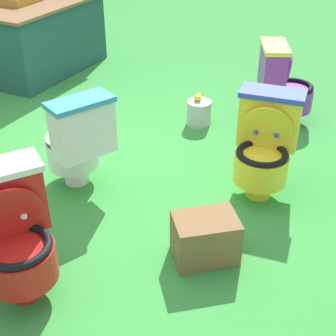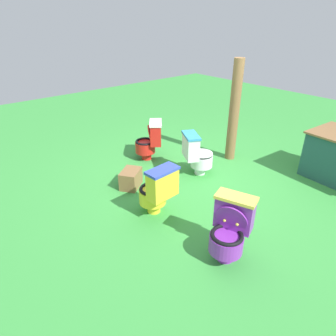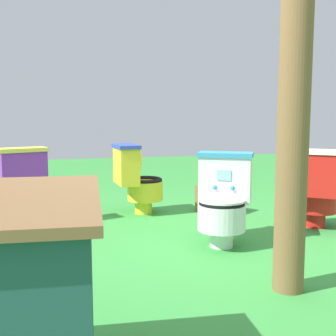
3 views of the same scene
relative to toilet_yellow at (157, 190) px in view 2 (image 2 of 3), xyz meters
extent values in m
plane|color=green|center=(-0.34, 1.12, -0.37)|extent=(14.00, 14.00, 0.00)
cylinder|color=yellow|center=(-0.07, -0.01, -0.30)|extent=(0.19, 0.19, 0.14)
cylinder|color=yellow|center=(-0.09, -0.01, -0.13)|extent=(0.39, 0.39, 0.20)
torus|color=black|center=(-0.09, -0.01, -0.02)|extent=(0.38, 0.38, 0.04)
cylinder|color=#3347B2|center=(-0.09, -0.01, -0.07)|extent=(0.26, 0.26, 0.01)
cube|color=yellow|center=(0.11, 0.01, 0.13)|extent=(0.22, 0.42, 0.37)
cube|color=#3347B2|center=(0.11, 0.01, 0.33)|extent=(0.24, 0.45, 0.04)
cube|color=#8CE0E5|center=(0.01, 0.00, 0.18)|extent=(0.02, 0.11, 0.08)
cylinder|color=yellow|center=(0.01, 0.00, 0.12)|extent=(0.11, 0.36, 0.35)
sphere|color=#3347B2|center=(0.01, -0.07, 0.08)|extent=(0.04, 0.04, 0.04)
sphere|color=#3347B2|center=(0.00, 0.07, 0.08)|extent=(0.04, 0.04, 0.04)
cylinder|color=red|center=(-1.49, 0.93, -0.30)|extent=(0.25, 0.25, 0.14)
cylinder|color=red|center=(-1.51, 0.92, -0.13)|extent=(0.52, 0.52, 0.20)
torus|color=black|center=(-1.51, 0.92, -0.02)|extent=(0.50, 0.50, 0.04)
cylinder|color=white|center=(-1.51, 0.92, -0.07)|extent=(0.34, 0.34, 0.01)
cube|color=red|center=(-1.38, 1.07, 0.13)|extent=(0.44, 0.40, 0.37)
cube|color=white|center=(-1.38, 1.07, 0.33)|extent=(0.47, 0.44, 0.04)
cube|color=#8CE0E5|center=(-1.44, 0.99, 0.18)|extent=(0.09, 0.07, 0.08)
cylinder|color=red|center=(-1.44, 0.99, 0.12)|extent=(0.33, 0.29, 0.35)
sphere|color=white|center=(-1.39, 0.95, 0.08)|extent=(0.04, 0.04, 0.04)
sphere|color=white|center=(-1.50, 1.03, 0.08)|extent=(0.04, 0.04, 0.04)
cylinder|color=purple|center=(1.16, 0.04, -0.30)|extent=(0.23, 0.23, 0.14)
cylinder|color=purple|center=(1.16, 0.02, -0.13)|extent=(0.47, 0.47, 0.20)
torus|color=black|center=(1.16, 0.02, -0.02)|extent=(0.45, 0.45, 0.04)
cylinder|color=#EACC4C|center=(1.16, 0.02, -0.07)|extent=(0.31, 0.31, 0.01)
cube|color=purple|center=(1.10, 0.21, 0.13)|extent=(0.45, 0.32, 0.37)
cube|color=#EACC4C|center=(1.10, 0.21, 0.33)|extent=(0.48, 0.35, 0.04)
cube|color=#8CE0E5|center=(1.13, 0.11, 0.18)|extent=(0.11, 0.05, 0.08)
cylinder|color=purple|center=(1.13, 0.12, 0.12)|extent=(0.36, 0.20, 0.35)
sphere|color=#EACC4C|center=(1.20, 0.14, 0.08)|extent=(0.04, 0.04, 0.04)
sphere|color=#EACC4C|center=(1.07, 0.09, 0.08)|extent=(0.04, 0.04, 0.04)
cylinder|color=white|center=(-0.44, 1.28, -0.30)|extent=(0.24, 0.24, 0.14)
cylinder|color=white|center=(-0.43, 1.30, -0.13)|extent=(0.50, 0.50, 0.20)
torus|color=black|center=(-0.43, 1.30, -0.02)|extent=(0.48, 0.48, 0.04)
cylinder|color=#338CBF|center=(-0.43, 1.30, -0.07)|extent=(0.33, 0.33, 0.01)
cube|color=white|center=(-0.52, 1.12, 0.13)|extent=(0.45, 0.36, 0.37)
cube|color=#338CBF|center=(-0.52, 1.12, 0.33)|extent=(0.48, 0.40, 0.04)
cube|color=#8CE0E5|center=(-0.47, 1.21, 0.18)|extent=(0.10, 0.06, 0.08)
cylinder|color=white|center=(-0.43, 1.30, 0.00)|extent=(0.49, 0.49, 0.02)
sphere|color=#338CBF|center=(-0.53, 1.25, 0.08)|extent=(0.04, 0.04, 0.04)
sphere|color=#338CBF|center=(-0.41, 1.18, 0.08)|extent=(0.04, 0.04, 0.04)
cylinder|color=brown|center=(-0.51, 2.16, 0.53)|extent=(0.18, 0.18, 1.81)
cube|color=brown|center=(-0.83, 0.13, -0.23)|extent=(0.43, 0.45, 0.28)
cylinder|color=#B7B7BF|center=(0.81, 0.77, -0.26)|extent=(0.22, 0.22, 0.22)
ellipsoid|color=yellow|center=(0.86, 0.80, -0.12)|extent=(0.07, 0.05, 0.05)
ellipsoid|color=yellow|center=(0.83, 0.80, -0.12)|extent=(0.07, 0.05, 0.05)
ellipsoid|color=yellow|center=(0.82, 0.78, -0.12)|extent=(0.07, 0.05, 0.05)
camera|label=1|loc=(-2.90, -0.51, 1.62)|focal=50.97mm
camera|label=2|loc=(2.65, -2.07, 2.07)|focal=31.92mm
camera|label=3|loc=(0.79, 4.35, 0.65)|focal=46.28mm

